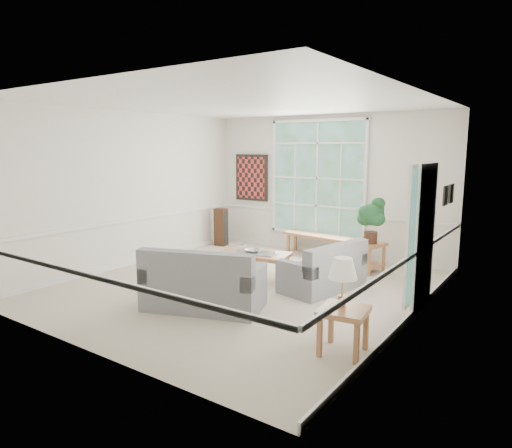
{
  "coord_description": "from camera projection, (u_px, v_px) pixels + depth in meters",
  "views": [
    {
      "loc": [
        4.37,
        -5.94,
        2.3
      ],
      "look_at": [
        0.1,
        0.2,
        1.05
      ],
      "focal_mm": 32.0,
      "sensor_mm": 36.0,
      "label": 1
    }
  ],
  "objects": [
    {
      "name": "floor",
      "position": [
        244.0,
        287.0,
        7.66
      ],
      "size": [
        5.5,
        6.0,
        0.01
      ],
      "primitive_type": "cube",
      "color": "#BDB19D",
      "rests_on": "ground"
    },
    {
      "name": "ceiling",
      "position": [
        244.0,
        103.0,
        7.16
      ],
      "size": [
        5.5,
        6.0,
        0.02
      ],
      "primitive_type": "cube",
      "color": "white",
      "rests_on": "ground"
    },
    {
      "name": "wall_back",
      "position": [
        326.0,
        185.0,
        9.84
      ],
      "size": [
        5.5,
        0.02,
        3.0
      ],
      "primitive_type": "cube",
      "color": "silver",
      "rests_on": "ground"
    },
    {
      "name": "wall_front",
      "position": [
        81.0,
        222.0,
        4.98
      ],
      "size": [
        5.5,
        0.02,
        3.0
      ],
      "primitive_type": "cube",
      "color": "silver",
      "rests_on": "ground"
    },
    {
      "name": "wall_left",
      "position": [
        131.0,
        189.0,
        8.96
      ],
      "size": [
        0.02,
        6.0,
        3.0
      ],
      "primitive_type": "cube",
      "color": "silver",
      "rests_on": "ground"
    },
    {
      "name": "wall_right",
      "position": [
        416.0,
        211.0,
        5.86
      ],
      "size": [
        0.02,
        6.0,
        3.0
      ],
      "primitive_type": "cube",
      "color": "silver",
      "rests_on": "ground"
    },
    {
      "name": "window_back",
      "position": [
        317.0,
        178.0,
        9.89
      ],
      "size": [
        2.3,
        0.08,
        2.4
      ],
      "primitive_type": "cube",
      "color": "white",
      "rests_on": "wall_back"
    },
    {
      "name": "entry_door",
      "position": [
        424.0,
        238.0,
        6.44
      ],
      "size": [
        0.08,
        0.9,
        2.1
      ],
      "primitive_type": "cube",
      "color": "white",
      "rests_on": "floor"
    },
    {
      "name": "door_sidelight",
      "position": [
        411.0,
        238.0,
        5.91
      ],
      "size": [
        0.08,
        0.26,
        1.9
      ],
      "primitive_type": "cube",
      "color": "white",
      "rests_on": "wall_right"
    },
    {
      "name": "wall_art",
      "position": [
        251.0,
        178.0,
        10.88
      ],
      "size": [
        0.9,
        0.06,
        1.1
      ],
      "primitive_type": "cube",
      "color": "maroon",
      "rests_on": "wall_back"
    },
    {
      "name": "wall_frame_near",
      "position": [
        445.0,
        195.0,
        7.29
      ],
      "size": [
        0.04,
        0.26,
        0.32
      ],
      "primitive_type": "cube",
      "color": "black",
      "rests_on": "wall_right"
    },
    {
      "name": "wall_frame_far",
      "position": [
        451.0,
        193.0,
        7.61
      ],
      "size": [
        0.04,
        0.26,
        0.32
      ],
      "primitive_type": "cube",
      "color": "black",
      "rests_on": "wall_right"
    },
    {
      "name": "loveseat_right",
      "position": [
        323.0,
        265.0,
        7.48
      ],
      "size": [
        1.04,
        1.58,
        0.79
      ],
      "primitive_type": "cube",
      "rotation": [
        0.0,
        0.0,
        -0.21
      ],
      "color": "slate",
      "rests_on": "floor"
    },
    {
      "name": "loveseat_front",
      "position": [
        204.0,
        277.0,
        6.59
      ],
      "size": [
        1.87,
        1.38,
        0.91
      ],
      "primitive_type": "cube",
      "rotation": [
        0.0,
        0.0,
        0.34
      ],
      "color": "slate",
      "rests_on": "floor"
    },
    {
      "name": "coffee_table",
      "position": [
        254.0,
        266.0,
        8.11
      ],
      "size": [
        1.36,
        0.95,
        0.46
      ],
      "primitive_type": "cube",
      "rotation": [
        0.0,
        0.0,
        0.23
      ],
      "color": "#A86B43",
      "rests_on": "floor"
    },
    {
      "name": "pewter_bowl",
      "position": [
        253.0,
        251.0,
        8.07
      ],
      "size": [
        0.37,
        0.37,
        0.08
      ],
      "primitive_type": "imported",
      "rotation": [
        0.0,
        0.0,
        -0.17
      ],
      "color": "gray",
      "rests_on": "coffee_table"
    },
    {
      "name": "window_bench",
      "position": [
        325.0,
        247.0,
        9.67
      ],
      "size": [
        2.0,
        0.64,
        0.46
      ],
      "primitive_type": "cube",
      "rotation": [
        0.0,
        0.0,
        -0.13
      ],
      "color": "#A86B43",
      "rests_on": "floor"
    },
    {
      "name": "end_table",
      "position": [
        367.0,
        257.0,
        8.56
      ],
      "size": [
        0.68,
        0.68,
        0.56
      ],
      "primitive_type": "cube",
      "rotation": [
        0.0,
        0.0,
        -0.26
      ],
      "color": "#A86B43",
      "rests_on": "floor"
    },
    {
      "name": "houseplant",
      "position": [
        371.0,
        220.0,
        8.39
      ],
      "size": [
        0.6,
        0.6,
        0.86
      ],
      "primitive_type": null,
      "rotation": [
        0.0,
        0.0,
        -0.21
      ],
      "color": "#1D4F28",
      "rests_on": "end_table"
    },
    {
      "name": "side_table",
      "position": [
        343.0,
        331.0,
        5.14
      ],
      "size": [
        0.58,
        0.58,
        0.53
      ],
      "primitive_type": "cube",
      "rotation": [
        0.0,
        0.0,
        0.14
      ],
      "color": "#A86B43",
      "rests_on": "floor"
    },
    {
      "name": "table_lamp",
      "position": [
        342.0,
        282.0,
        5.12
      ],
      "size": [
        0.36,
        0.36,
        0.56
      ],
      "primitive_type": null,
      "rotation": [
        0.0,
        0.0,
        -0.11
      ],
      "color": "white",
      "rests_on": "side_table"
    },
    {
      "name": "pet_bed",
      "position": [
        238.0,
        247.0,
        10.39
      ],
      "size": [
        0.51,
        0.51,
        0.12
      ],
      "primitive_type": "cylinder",
      "rotation": [
        0.0,
        0.0,
        -0.28
      ],
      "color": "gray",
      "rests_on": "floor"
    },
    {
      "name": "floor_speaker",
      "position": [
        221.0,
        227.0,
        10.82
      ],
      "size": [
        0.3,
        0.25,
        0.89
      ],
      "primitive_type": "cube",
      "rotation": [
        0.0,
        0.0,
        0.12
      ],
      "color": "#371F12",
      "rests_on": "floor"
    },
    {
      "name": "cat",
      "position": [
        338.0,
        255.0,
        7.88
      ],
      "size": [
        0.36,
        0.34,
        0.14
      ],
      "primitive_type": "ellipsoid",
      "rotation": [
        0.0,
        0.0,
        -0.57
      ],
      "color": "black",
      "rests_on": "loveseat_right"
    }
  ]
}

